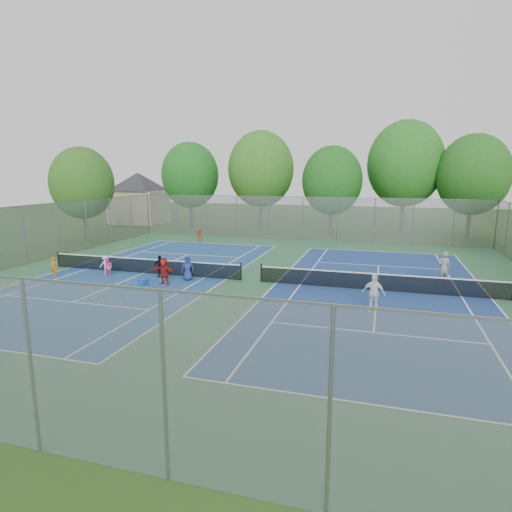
% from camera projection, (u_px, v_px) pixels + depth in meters
% --- Properties ---
extents(ground, '(120.00, 120.00, 0.00)m').
position_uv_depth(ground, '(251.00, 281.00, 24.65)').
color(ground, '#264916').
rests_on(ground, ground).
extents(court_pad, '(32.00, 32.00, 0.01)m').
position_uv_depth(court_pad, '(251.00, 281.00, 24.65)').
color(court_pad, '#2D603D').
rests_on(court_pad, ground).
extents(court_left, '(10.97, 23.77, 0.01)m').
position_uv_depth(court_left, '(144.00, 273.00, 26.61)').
color(court_left, navy).
rests_on(court_left, court_pad).
extents(court_right, '(10.97, 23.77, 0.01)m').
position_uv_depth(court_right, '(377.00, 290.00, 22.69)').
color(court_right, navy).
rests_on(court_right, court_pad).
extents(net_left, '(12.87, 0.10, 0.91)m').
position_uv_depth(net_left, '(143.00, 266.00, 26.53)').
color(net_left, black).
rests_on(net_left, ground).
extents(net_right, '(12.87, 0.10, 0.91)m').
position_uv_depth(net_right, '(377.00, 282.00, 22.60)').
color(net_right, black).
rests_on(net_right, ground).
extents(fence_north, '(32.00, 0.10, 4.00)m').
position_uv_depth(fence_north, '(302.00, 219.00, 39.32)').
color(fence_north, gray).
rests_on(fence_north, ground).
extents(fence_south, '(32.00, 0.10, 4.00)m').
position_uv_depth(fence_south, '(31.00, 368.00, 9.22)').
color(fence_south, gray).
rests_on(fence_south, ground).
extents(fence_west, '(0.10, 32.00, 4.00)m').
position_uv_depth(fence_west, '(24.00, 236.00, 28.75)').
color(fence_west, gray).
rests_on(fence_west, ground).
extents(house, '(11.03, 11.03, 7.30)m').
position_uv_depth(house, '(138.00, 189.00, 52.59)').
color(house, '#B7A88C').
rests_on(house, ground).
extents(tree_nw, '(6.40, 6.40, 9.58)m').
position_uv_depth(tree_nw, '(190.00, 175.00, 48.15)').
color(tree_nw, '#443326').
rests_on(tree_nw, ground).
extents(tree_nl, '(7.20, 7.20, 10.69)m').
position_uv_depth(tree_nl, '(261.00, 169.00, 46.72)').
color(tree_nl, '#443326').
rests_on(tree_nl, ground).
extents(tree_nc, '(6.00, 6.00, 8.85)m').
position_uv_depth(tree_nc, '(332.00, 181.00, 42.82)').
color(tree_nc, '#443326').
rests_on(tree_nc, ground).
extents(tree_nr, '(7.60, 7.60, 11.42)m').
position_uv_depth(tree_nr, '(405.00, 164.00, 43.36)').
color(tree_nr, '#443326').
rests_on(tree_nr, ground).
extents(tree_ne, '(6.60, 6.60, 9.77)m').
position_uv_depth(tree_ne, '(473.00, 175.00, 40.01)').
color(tree_ne, '#443326').
rests_on(tree_ne, ground).
extents(tree_side_w, '(5.60, 5.60, 8.47)m').
position_uv_depth(tree_side_w, '(82.00, 183.00, 38.38)').
color(tree_side_w, '#443326').
rests_on(tree_side_w, ground).
extents(ball_crate, '(0.49, 0.49, 0.34)m').
position_uv_depth(ball_crate, '(143.00, 282.00, 23.80)').
color(ball_crate, '#163EAB').
rests_on(ball_crate, ground).
extents(ball_hopper, '(0.27, 0.27, 0.47)m').
position_uv_depth(ball_hopper, '(191.00, 271.00, 26.25)').
color(ball_hopper, '#268C3B').
rests_on(ball_hopper, ground).
extents(student_a, '(0.49, 0.37, 1.21)m').
position_uv_depth(student_a, '(54.00, 267.00, 25.57)').
color(student_a, orange).
rests_on(student_a, ground).
extents(student_b, '(0.62, 0.51, 1.17)m').
position_uv_depth(student_b, '(108.00, 267.00, 25.58)').
color(student_b, pink).
rests_on(student_b, ground).
extents(student_c, '(0.81, 0.65, 1.09)m').
position_uv_depth(student_c, '(106.00, 264.00, 26.59)').
color(student_c, silver).
rests_on(student_c, ground).
extents(student_d, '(0.80, 0.39, 1.33)m').
position_uv_depth(student_d, '(160.00, 266.00, 25.51)').
color(student_d, black).
rests_on(student_d, ground).
extents(student_e, '(0.83, 0.69, 1.45)m').
position_uv_depth(student_e, '(188.00, 268.00, 24.70)').
color(student_e, navy).
rests_on(student_e, ground).
extents(student_f, '(1.48, 0.70, 1.54)m').
position_uv_depth(student_f, '(164.00, 271.00, 23.81)').
color(student_f, '#AB1818').
rests_on(student_f, ground).
extents(child_far_baseline, '(0.80, 0.54, 1.15)m').
position_uv_depth(child_far_baseline, '(200.00, 236.00, 38.62)').
color(child_far_baseline, maroon).
rests_on(child_far_baseline, ground).
extents(instructor, '(0.72, 0.53, 1.83)m').
position_uv_depth(instructor, '(444.00, 268.00, 23.99)').
color(instructor, gray).
rests_on(instructor, ground).
extents(teen_court_b, '(1.09, 0.64, 1.74)m').
position_uv_depth(teen_court_b, '(373.00, 293.00, 19.03)').
color(teen_court_b, white).
rests_on(teen_court_b, ground).
extents(tennis_ball_0, '(0.07, 0.07, 0.07)m').
position_uv_depth(tennis_ball_0, '(121.00, 304.00, 20.25)').
color(tennis_ball_0, gold).
rests_on(tennis_ball_0, ground).
extents(tennis_ball_1, '(0.07, 0.07, 0.07)m').
position_uv_depth(tennis_ball_1, '(43.00, 288.00, 23.01)').
color(tennis_ball_1, '#A5C12D').
rests_on(tennis_ball_1, ground).
extents(tennis_ball_2, '(0.07, 0.07, 0.07)m').
position_uv_depth(tennis_ball_2, '(99.00, 304.00, 20.26)').
color(tennis_ball_2, '#DEF338').
rests_on(tennis_ball_2, ground).
extents(tennis_ball_3, '(0.07, 0.07, 0.07)m').
position_uv_depth(tennis_ball_3, '(165.00, 279.00, 24.95)').
color(tennis_ball_3, '#AED331').
rests_on(tennis_ball_3, ground).
extents(tennis_ball_4, '(0.07, 0.07, 0.07)m').
position_uv_depth(tennis_ball_4, '(67.00, 277.00, 25.57)').
color(tennis_ball_4, gold).
rests_on(tennis_ball_4, ground).
extents(tennis_ball_5, '(0.07, 0.07, 0.07)m').
position_uv_depth(tennis_ball_5, '(106.00, 276.00, 25.66)').
color(tennis_ball_5, '#C4EE37').
rests_on(tennis_ball_5, ground).
extents(tennis_ball_6, '(0.07, 0.07, 0.07)m').
position_uv_depth(tennis_ball_6, '(184.00, 286.00, 23.58)').
color(tennis_ball_6, yellow).
rests_on(tennis_ball_6, ground).
extents(tennis_ball_7, '(0.07, 0.07, 0.07)m').
position_uv_depth(tennis_ball_7, '(128.00, 283.00, 24.21)').
color(tennis_ball_7, '#B8D130').
rests_on(tennis_ball_7, ground).
extents(tennis_ball_8, '(0.07, 0.07, 0.07)m').
position_uv_depth(tennis_ball_8, '(172.00, 287.00, 23.32)').
color(tennis_ball_8, '#C5D030').
rests_on(tennis_ball_8, ground).
extents(tennis_ball_9, '(0.07, 0.07, 0.07)m').
position_uv_depth(tennis_ball_9, '(144.00, 281.00, 24.55)').
color(tennis_ball_9, '#B8D932').
rests_on(tennis_ball_9, ground).
extents(tennis_ball_10, '(0.07, 0.07, 0.07)m').
position_uv_depth(tennis_ball_10, '(178.00, 289.00, 22.90)').
color(tennis_ball_10, '#A6C82E').
rests_on(tennis_ball_10, ground).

